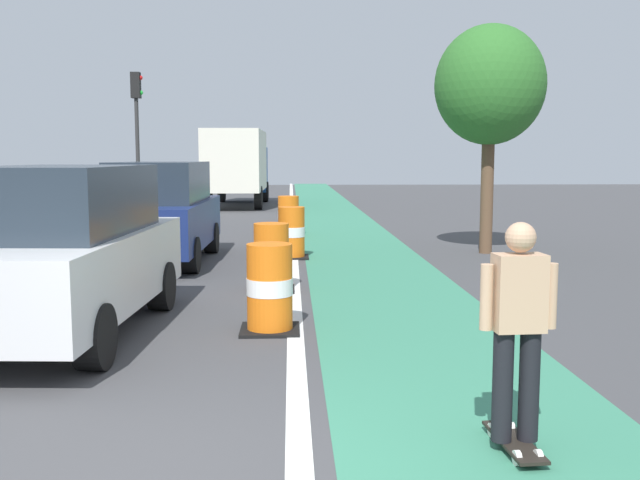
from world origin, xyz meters
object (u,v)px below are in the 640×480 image
(traffic_barrel_mid, at_px, (271,258))
(traffic_barrel_back, at_px, (291,233))
(parked_suv_second, at_px, (161,212))
(traffic_barrel_front, at_px, (270,289))
(traffic_barrel_far, at_px, (288,217))
(street_tree_sidewalk, at_px, (490,86))
(pedestrian_crossing, at_px, (23,221))
(skateboarder_on_lane, at_px, (518,329))
(parked_suv_nearest, at_px, (63,250))
(delivery_truck_down_block, at_px, (238,163))
(traffic_light_corner, at_px, (137,118))

(traffic_barrel_mid, distance_m, traffic_barrel_back, 3.75)
(parked_suv_second, distance_m, traffic_barrel_front, 6.41)
(traffic_barrel_far, xyz_separation_m, street_tree_sidewalk, (4.41, -3.58, 3.14))
(traffic_barrel_front, bearing_deg, pedestrian_crossing, 130.92)
(traffic_barrel_far, bearing_deg, street_tree_sidewalk, -39.06)
(traffic_barrel_far, height_order, pedestrian_crossing, pedestrian_crossing)
(traffic_barrel_far, bearing_deg, traffic_barrel_mid, -91.83)
(pedestrian_crossing, bearing_deg, parked_suv_second, 0.49)
(skateboarder_on_lane, bearing_deg, traffic_barrel_front, 117.14)
(parked_suv_nearest, xyz_separation_m, delivery_truck_down_block, (0.44, 22.79, 0.81))
(skateboarder_on_lane, height_order, street_tree_sidewalk, street_tree_sidewalk)
(traffic_barrel_mid, xyz_separation_m, street_tree_sidewalk, (4.67, 4.35, 3.14))
(delivery_truck_down_block, distance_m, traffic_light_corner, 6.44)
(street_tree_sidewalk, bearing_deg, delivery_truck_down_block, 112.97)
(pedestrian_crossing, bearing_deg, parked_suv_nearest, -65.98)
(traffic_barrel_front, height_order, traffic_light_corner, traffic_light_corner)
(traffic_barrel_back, bearing_deg, parked_suv_second, -169.22)
(parked_suv_nearest, bearing_deg, traffic_light_corner, 98.86)
(traffic_barrel_mid, distance_m, street_tree_sidewalk, 7.11)
(skateboarder_on_lane, relative_size, delivery_truck_down_block, 0.22)
(street_tree_sidewalk, bearing_deg, parked_suv_second, -170.91)
(traffic_barrel_far, bearing_deg, skateboarder_on_lane, -83.26)
(parked_suv_second, bearing_deg, pedestrian_crossing, -179.51)
(parked_suv_nearest, xyz_separation_m, traffic_barrel_back, (2.74, 6.51, -0.50))
(traffic_barrel_far, distance_m, pedestrian_crossing, 7.13)
(parked_suv_second, bearing_deg, traffic_light_corner, 103.83)
(traffic_barrel_mid, distance_m, pedestrian_crossing, 6.02)
(delivery_truck_down_block, bearing_deg, traffic_light_corner, -120.42)
(parked_suv_nearest, height_order, traffic_light_corner, traffic_light_corner)
(parked_suv_second, height_order, traffic_light_corner, traffic_light_corner)
(traffic_barrel_mid, xyz_separation_m, traffic_barrel_far, (0.25, 7.94, 0.00))
(traffic_barrel_mid, height_order, traffic_barrel_back, same)
(parked_suv_nearest, relative_size, traffic_barrel_front, 4.31)
(skateboarder_on_lane, relative_size, traffic_barrel_front, 1.55)
(parked_suv_second, distance_m, pedestrian_crossing, 2.77)
(parked_suv_second, relative_size, delivery_truck_down_block, 0.61)
(traffic_barrel_back, bearing_deg, traffic_barrel_mid, -94.98)
(skateboarder_on_lane, height_order, traffic_barrel_mid, skateboarder_on_lane)
(traffic_barrel_mid, bearing_deg, parked_suv_nearest, -131.04)
(traffic_barrel_back, xyz_separation_m, delivery_truck_down_block, (-2.30, 16.28, 1.31))
(pedestrian_crossing, bearing_deg, traffic_barrel_far, 41.53)
(parked_suv_nearest, xyz_separation_m, traffic_barrel_far, (2.67, 10.71, -0.50))
(parked_suv_second, height_order, traffic_barrel_far, parked_suv_second)
(traffic_barrel_front, bearing_deg, parked_suv_second, 111.72)
(parked_suv_nearest, bearing_deg, skateboarder_on_lane, -39.81)
(delivery_truck_down_block, relative_size, pedestrian_crossing, 4.75)
(parked_suv_nearest, distance_m, traffic_barrel_mid, 3.71)
(parked_suv_nearest, height_order, parked_suv_second, same)
(parked_suv_nearest, relative_size, street_tree_sidewalk, 0.94)
(parked_suv_nearest, height_order, traffic_barrel_far, parked_suv_nearest)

